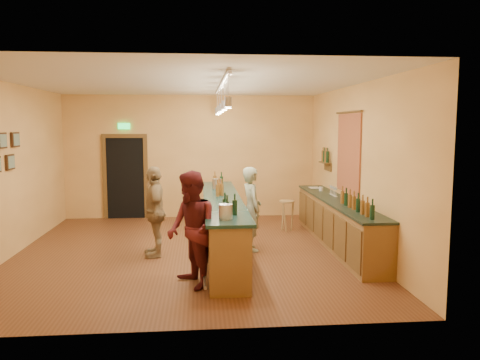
{
  "coord_description": "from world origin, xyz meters",
  "views": [
    {
      "loc": [
        0.22,
        -8.82,
        2.4
      ],
      "look_at": [
        1.01,
        0.2,
        1.36
      ],
      "focal_mm": 35.0,
      "sensor_mm": 36.0,
      "label": 1
    }
  ],
  "objects": [
    {
      "name": "wall_right",
      "position": [
        3.25,
        0.0,
        1.6
      ],
      "size": [
        0.02,
        7.0,
        3.2
      ],
      "primitive_type": "cube",
      "color": "#BC8846",
      "rests_on": "floor"
    },
    {
      "name": "bar_stool",
      "position": [
        2.2,
        1.59,
        0.56
      ],
      "size": [
        0.34,
        0.34,
        0.71
      ],
      "rotation": [
        0.0,
        0.0,
        0.3
      ],
      "color": "olive",
      "rests_on": "floor"
    },
    {
      "name": "bartender",
      "position": [
        1.21,
        0.02,
        0.81
      ],
      "size": [
        0.49,
        0.65,
        1.63
      ],
      "primitive_type": "imported",
      "rotation": [
        0.0,
        0.0,
        1.75
      ],
      "color": "gray",
      "rests_on": "floor"
    },
    {
      "name": "wall_front",
      "position": [
        0.0,
        -3.5,
        1.6
      ],
      "size": [
        6.5,
        0.02,
        3.2
      ],
      "primitive_type": "cube",
      "color": "#BC8846",
      "rests_on": "floor"
    },
    {
      "name": "ceiling",
      "position": [
        0.0,
        0.0,
        3.2
      ],
      "size": [
        6.5,
        7.0,
        0.02
      ],
      "primitive_type": "cube",
      "color": "silver",
      "rests_on": "wall_back"
    },
    {
      "name": "bottle_shelf",
      "position": [
        3.17,
        1.9,
        1.67
      ],
      "size": [
        0.17,
        0.55,
        0.54
      ],
      "color": "#553A19",
      "rests_on": "wall_right"
    },
    {
      "name": "back_counter",
      "position": [
        2.97,
        0.18,
        0.49
      ],
      "size": [
        0.6,
        4.55,
        1.27
      ],
      "color": "brown",
      "rests_on": "floor"
    },
    {
      "name": "wall_back",
      "position": [
        0.0,
        3.5,
        1.6
      ],
      "size": [
        6.5,
        0.02,
        3.2
      ],
      "primitive_type": "cube",
      "color": "#BC8846",
      "rests_on": "floor"
    },
    {
      "name": "tapestry",
      "position": [
        3.23,
        0.4,
        1.85
      ],
      "size": [
        0.03,
        1.4,
        1.6
      ],
      "primitive_type": "cube",
      "color": "maroon",
      "rests_on": "wall_right"
    },
    {
      "name": "wall_left",
      "position": [
        -3.25,
        0.0,
        1.6
      ],
      "size": [
        0.02,
        7.0,
        3.2
      ],
      "primitive_type": "cube",
      "color": "#BC8846",
      "rests_on": "floor"
    },
    {
      "name": "doorway",
      "position": [
        -1.7,
        3.47,
        1.13
      ],
      "size": [
        1.15,
        0.09,
        2.48
      ],
      "color": "black",
      "rests_on": "wall_back"
    },
    {
      "name": "floor",
      "position": [
        0.0,
        0.0,
        0.0
      ],
      "size": [
        7.0,
        7.0,
        0.0
      ],
      "primitive_type": "plane",
      "color": "#542C18",
      "rests_on": "ground"
    },
    {
      "name": "customer_a",
      "position": [
        0.09,
        -1.98,
        0.87
      ],
      "size": [
        0.94,
        1.04,
        1.75
      ],
      "primitive_type": "imported",
      "rotation": [
        0.0,
        0.0,
        -1.16
      ],
      "color": "#59191E",
      "rests_on": "floor"
    },
    {
      "name": "tasting_bar",
      "position": [
        0.64,
        -0.0,
        0.61
      ],
      "size": [
        0.73,
        5.1,
        1.38
      ],
      "color": "brown",
      "rests_on": "floor"
    },
    {
      "name": "pendant_track",
      "position": [
        0.64,
        -0.0,
        2.98
      ],
      "size": [
        0.11,
        4.6,
        0.5
      ],
      "color": "silver",
      "rests_on": "ceiling"
    },
    {
      "name": "customer_b",
      "position": [
        -0.61,
        -0.23,
        0.84
      ],
      "size": [
        0.55,
        1.03,
        1.68
      ],
      "primitive_type": "imported",
      "rotation": [
        0.0,
        0.0,
        -1.42
      ],
      "color": "#997A51",
      "rests_on": "floor"
    }
  ]
}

